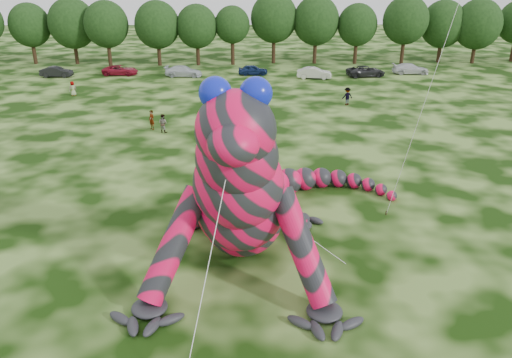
{
  "coord_description": "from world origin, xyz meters",
  "views": [
    {
      "loc": [
        3.03,
        -20.57,
        13.23
      ],
      "look_at": [
        3.49,
        1.59,
        4.0
      ],
      "focal_mm": 35.0,
      "sensor_mm": 36.0,
      "label": 1
    }
  ],
  "objects_px": {
    "car_7": "(410,69)",
    "car_3": "(184,71)",
    "car_2": "(120,70)",
    "spectator_4": "(73,89)",
    "spectator_2": "(347,96)",
    "tree_6": "(107,33)",
    "car_4": "(253,70)",
    "spectator_1": "(163,123)",
    "tree_4": "(31,34)",
    "tree_7": "(158,33)",
    "car_5": "(314,73)",
    "tree_8": "(197,35)",
    "tree_15": "(477,31)",
    "inflatable_gecko": "(244,156)",
    "spectator_5": "(211,128)",
    "car_6": "(366,71)",
    "tree_11": "(316,30)",
    "tree_9": "(232,35)",
    "car_1": "(56,72)",
    "tree_14": "(442,31)",
    "tree_13": "(405,30)",
    "tree_10": "(274,28)",
    "tree_5": "(73,31)",
    "spectator_0": "(152,120)",
    "tree_12": "(357,34)"
  },
  "relations": [
    {
      "from": "tree_8",
      "to": "spectator_4",
      "type": "relative_size",
      "value": 5.43
    },
    {
      "from": "tree_13",
      "to": "spectator_5",
      "type": "xyz_separation_m",
      "value": [
        -27.06,
        -36.74,
        -4.16
      ]
    },
    {
      "from": "car_5",
      "to": "tree_8",
      "type": "bearing_deg",
      "value": 64.4
    },
    {
      "from": "car_3",
      "to": "tree_8",
      "type": "bearing_deg",
      "value": -1.78
    },
    {
      "from": "tree_12",
      "to": "car_3",
      "type": "bearing_deg",
      "value": -158.64
    },
    {
      "from": "tree_11",
      "to": "tree_14",
      "type": "bearing_deg",
      "value": 1.54
    },
    {
      "from": "spectator_1",
      "to": "car_6",
      "type": "bearing_deg",
      "value": -105.84
    },
    {
      "from": "tree_11",
      "to": "tree_15",
      "type": "relative_size",
      "value": 1.05
    },
    {
      "from": "tree_9",
      "to": "tree_8",
      "type": "bearing_deg",
      "value": -176.11
    },
    {
      "from": "car_7",
      "to": "car_3",
      "type": "bearing_deg",
      "value": 95.23
    },
    {
      "from": "car_6",
      "to": "spectator_4",
      "type": "distance_m",
      "value": 37.78
    },
    {
      "from": "car_4",
      "to": "spectator_1",
      "type": "relative_size",
      "value": 2.44
    },
    {
      "from": "car_2",
      "to": "spectator_4",
      "type": "xyz_separation_m",
      "value": [
        -2.57,
        -12.35,
        0.15
      ]
    },
    {
      "from": "car_1",
      "to": "spectator_1",
      "type": "relative_size",
      "value": 2.56
    },
    {
      "from": "tree_14",
      "to": "car_3",
      "type": "relative_size",
      "value": 1.88
    },
    {
      "from": "inflatable_gecko",
      "to": "spectator_1",
      "type": "height_order",
      "value": "inflatable_gecko"
    },
    {
      "from": "car_3",
      "to": "spectator_5",
      "type": "relative_size",
      "value": 2.77
    },
    {
      "from": "tree_13",
      "to": "tree_14",
      "type": "distance_m",
      "value": 6.54
    },
    {
      "from": "tree_11",
      "to": "spectator_2",
      "type": "distance_m",
      "value": 26.78
    },
    {
      "from": "car_6",
      "to": "spectator_4",
      "type": "xyz_separation_m",
      "value": [
        -36.26,
        -10.6,
        0.1
      ]
    },
    {
      "from": "spectator_5",
      "to": "tree_5",
      "type": "bearing_deg",
      "value": 138.43
    },
    {
      "from": "car_2",
      "to": "car_6",
      "type": "distance_m",
      "value": 33.74
    },
    {
      "from": "car_4",
      "to": "spectator_1",
      "type": "distance_m",
      "value": 27.96
    },
    {
      "from": "tree_4",
      "to": "tree_7",
      "type": "relative_size",
      "value": 0.96
    },
    {
      "from": "tree_11",
      "to": "tree_5",
      "type": "bearing_deg",
      "value": 179.63
    },
    {
      "from": "spectator_0",
      "to": "spectator_5",
      "type": "bearing_deg",
      "value": 18.62
    },
    {
      "from": "tree_9",
      "to": "car_6",
      "type": "bearing_deg",
      "value": -28.64
    },
    {
      "from": "tree_11",
      "to": "car_6",
      "type": "relative_size",
      "value": 1.93
    },
    {
      "from": "tree_11",
      "to": "spectator_2",
      "type": "xyz_separation_m",
      "value": [
        0.07,
        -26.47,
        -4.09
      ]
    },
    {
      "from": "tree_4",
      "to": "tree_12",
      "type": "relative_size",
      "value": 1.01
    },
    {
      "from": "inflatable_gecko",
      "to": "tree_8",
      "type": "relative_size",
      "value": 2.16
    },
    {
      "from": "tree_8",
      "to": "car_2",
      "type": "xyz_separation_m",
      "value": [
        -10.08,
        -7.9,
        -3.8
      ]
    },
    {
      "from": "tree_4",
      "to": "tree_13",
      "type": "relative_size",
      "value": 0.89
    },
    {
      "from": "tree_4",
      "to": "tree_12",
      "type": "height_order",
      "value": "tree_4"
    },
    {
      "from": "tree_6",
      "to": "tree_15",
      "type": "bearing_deg",
      "value": 1.11
    },
    {
      "from": "spectator_4",
      "to": "car_5",
      "type": "bearing_deg",
      "value": 159.07
    },
    {
      "from": "car_1",
      "to": "spectator_0",
      "type": "distance_m",
      "value": 30.07
    },
    {
      "from": "car_3",
      "to": "car_7",
      "type": "bearing_deg",
      "value": -81.91
    },
    {
      "from": "car_1",
      "to": "car_7",
      "type": "bearing_deg",
      "value": -87.3
    },
    {
      "from": "inflatable_gecko",
      "to": "car_4",
      "type": "xyz_separation_m",
      "value": [
        1.14,
        46.31,
        -4.15
      ]
    },
    {
      "from": "spectator_2",
      "to": "tree_6",
      "type": "bearing_deg",
      "value": -56.25
    },
    {
      "from": "tree_10",
      "to": "tree_5",
      "type": "bearing_deg",
      "value": -179.73
    },
    {
      "from": "car_5",
      "to": "spectator_4",
      "type": "xyz_separation_m",
      "value": [
        -29.05,
        -9.35,
        0.07
      ]
    },
    {
      "from": "tree_14",
      "to": "car_1",
      "type": "height_order",
      "value": "tree_14"
    },
    {
      "from": "tree_15",
      "to": "tree_10",
      "type": "bearing_deg",
      "value": 178.51
    },
    {
      "from": "inflatable_gecko",
      "to": "tree_8",
      "type": "xyz_separation_m",
      "value": [
        -7.12,
        54.4,
        -0.37
      ]
    },
    {
      "from": "car_5",
      "to": "spectator_2",
      "type": "distance_m",
      "value": 14.46
    },
    {
      "from": "tree_11",
      "to": "spectator_5",
      "type": "relative_size",
      "value": 5.56
    },
    {
      "from": "tree_4",
      "to": "car_3",
      "type": "distance_m",
      "value": 26.83
    },
    {
      "from": "tree_9",
      "to": "tree_15",
      "type": "relative_size",
      "value": 0.9
    }
  ]
}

